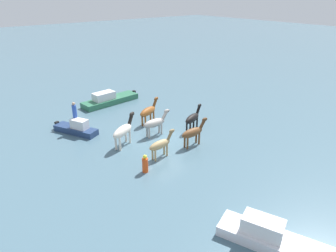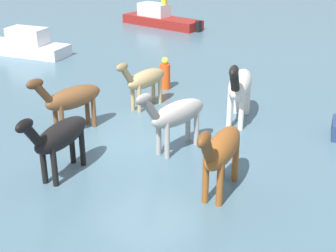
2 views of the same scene
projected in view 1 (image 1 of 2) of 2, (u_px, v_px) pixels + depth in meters
The scene contains 12 objects.
ground_plane at pixel (165, 138), 22.04m from camera, with size 171.89×171.89×0.00m, color #476675.
horse_chestnut_trailing at pixel (193, 132), 20.58m from camera, with size 0.54×2.31×1.80m.
horse_lead at pixel (161, 144), 19.13m from camera, with size 0.63×2.16×1.67m.
horse_rear_stallion at pixel (155, 123), 22.02m from camera, with size 0.58×2.34×1.82m.
horse_mid_herd at pixel (123, 131), 20.50m from camera, with size 1.54×2.55×2.06m.
horse_dun_straggler at pixel (193, 118), 22.87m from camera, with size 1.09×2.32×1.81m.
horse_gray_outer at pixel (148, 111), 24.03m from camera, with size 1.19×2.43×1.91m.
boat_launch_far at pixel (76, 129), 22.70m from camera, with size 3.66×2.40×1.31m.
boat_skiff_near at pixel (109, 100), 28.63m from camera, with size 2.01×5.80×1.37m.
boat_motor_center at pixel (272, 240), 12.63m from camera, with size 4.91×2.92×1.34m.
person_spotter_bow at pixel (74, 110), 22.41m from camera, with size 0.32×0.32×1.19m.
buoy_channel_marker at pixel (145, 164), 17.74m from camera, with size 0.36×0.36×1.14m.
Camera 1 is at (-15.52, 12.18, 9.86)m, focal length 32.26 mm.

